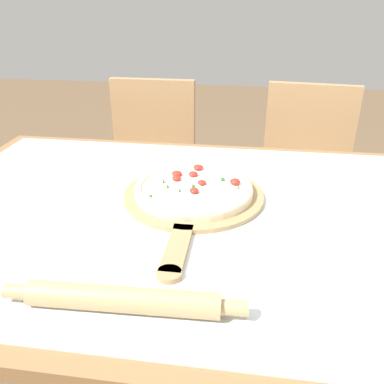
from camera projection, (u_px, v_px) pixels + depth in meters
dining_table at (197, 245)px, 1.04m from camera, size 1.48×0.98×0.74m
towel_cloth at (197, 212)px, 1.00m from camera, size 1.40×0.90×0.00m
pizza_peel at (193, 198)px, 1.05m from camera, size 0.36×0.54×0.01m
pizza at (194, 188)px, 1.05m from camera, size 0.31×0.31×0.03m
rolling_pin at (123, 299)px, 0.68m from camera, size 0.42×0.06×0.04m
chair_left at (151, 165)px, 1.86m from camera, size 0.40×0.40×0.88m
chair_right at (304, 174)px, 1.77m from camera, size 0.44×0.44×0.88m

